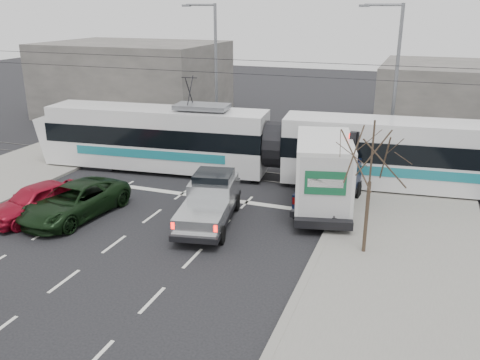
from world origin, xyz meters
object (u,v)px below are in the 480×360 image
(street_lamp_far, at_px, (213,66))
(box_truck, at_px, (323,173))
(red_car, at_px, (36,201))
(traffic_signal, at_px, (354,154))
(tram, at_px, (274,145))
(street_lamp_near, at_px, (393,78))
(green_car, at_px, (75,201))
(bare_tree, at_px, (372,158))
(silver_pickup, at_px, (211,200))
(navy_pickup, at_px, (332,183))

(street_lamp_far, xyz_separation_m, box_truck, (9.32, -9.37, -3.42))
(street_lamp_far, distance_m, red_car, 15.57)
(traffic_signal, relative_size, tram, 0.14)
(traffic_signal, distance_m, box_truck, 1.71)
(street_lamp_near, distance_m, green_car, 17.77)
(traffic_signal, height_order, street_lamp_far, street_lamp_far)
(traffic_signal, bearing_deg, green_car, -157.43)
(traffic_signal, bearing_deg, box_truck, 174.36)
(green_car, bearing_deg, box_truck, 32.23)
(bare_tree, relative_size, box_truck, 0.69)
(bare_tree, xyz_separation_m, silver_pickup, (-6.63, 0.92, -2.80))
(tram, bearing_deg, silver_pickup, -104.14)
(navy_pickup, bearing_deg, tram, 145.66)
(silver_pickup, distance_m, navy_pickup, 5.77)
(traffic_signal, distance_m, street_lamp_far, 14.47)
(tram, distance_m, navy_pickup, 4.67)
(traffic_signal, distance_m, red_car, 14.07)
(navy_pickup, bearing_deg, green_car, -149.84)
(traffic_signal, xyz_separation_m, silver_pickup, (-5.50, -3.08, -1.75))
(bare_tree, xyz_separation_m, traffic_signal, (-1.13, 4.00, -1.05))
(green_car, bearing_deg, bare_tree, 9.61)
(silver_pickup, height_order, navy_pickup, navy_pickup)
(street_lamp_far, relative_size, box_truck, 1.25)
(traffic_signal, xyz_separation_m, street_lamp_far, (-10.66, 9.50, 2.37))
(street_lamp_far, bearing_deg, traffic_signal, -41.72)
(tram, height_order, navy_pickup, tram)
(bare_tree, relative_size, street_lamp_near, 0.56)
(traffic_signal, bearing_deg, navy_pickup, 154.06)
(box_truck, relative_size, navy_pickup, 1.30)
(red_car, bearing_deg, bare_tree, 21.83)
(tram, relative_size, box_truck, 3.59)
(street_lamp_far, relative_size, green_car, 1.70)
(traffic_signal, relative_size, street_lamp_near, 0.40)
(navy_pickup, bearing_deg, street_lamp_far, 140.71)
(tram, xyz_separation_m, box_truck, (3.24, -3.17, -0.17))
(traffic_signal, relative_size, red_car, 0.81)
(street_lamp_near, xyz_separation_m, silver_pickup, (-6.35, -10.58, -4.12))
(tram, bearing_deg, box_truck, -50.27)
(bare_tree, relative_size, tram, 0.19)
(traffic_signal, relative_size, green_car, 0.68)
(green_car, relative_size, red_car, 1.19)
(traffic_signal, height_order, tram, tram)
(street_lamp_far, bearing_deg, silver_pickup, -67.72)
(tram, bearing_deg, traffic_signal, -41.69)
(silver_pickup, relative_size, box_truck, 0.80)
(box_truck, bearing_deg, bare_tree, -72.30)
(box_truck, bearing_deg, green_car, -167.31)
(traffic_signal, xyz_separation_m, navy_pickup, (-0.95, 0.46, -1.61))
(silver_pickup, height_order, box_truck, box_truck)
(bare_tree, distance_m, green_car, 12.83)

